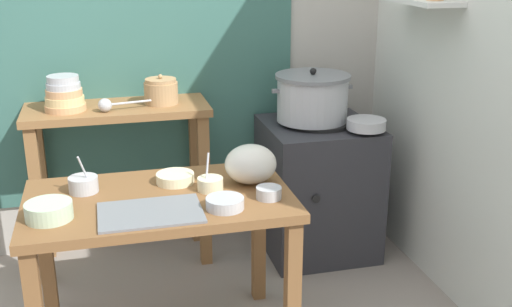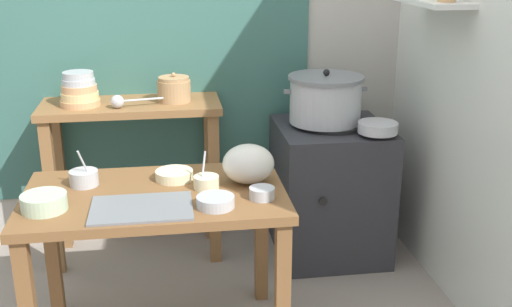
{
  "view_description": "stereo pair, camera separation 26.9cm",
  "coord_description": "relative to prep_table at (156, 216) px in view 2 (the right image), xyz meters",
  "views": [
    {
      "loc": [
        -0.29,
        -2.45,
        1.72
      ],
      "look_at": [
        0.36,
        0.12,
        0.82
      ],
      "focal_mm": 43.82,
      "sensor_mm": 36.0,
      "label": 1
    },
    {
      "loc": [
        -0.03,
        -2.5,
        1.72
      ],
      "look_at": [
        0.36,
        0.12,
        0.82
      ],
      "focal_mm": 43.82,
      "sensor_mm": 36.0,
      "label": 2
    }
  ],
  "objects": [
    {
      "name": "prep_bowl_5",
      "position": [
        0.22,
        0.01,
        0.14
      ],
      "size": [
        0.11,
        0.11,
        0.16
      ],
      "color": "beige",
      "rests_on": "prep_table"
    },
    {
      "name": "clay_pot",
      "position": [
        0.11,
        0.86,
        0.36
      ],
      "size": [
        0.18,
        0.18,
        0.16
      ],
      "color": "tan",
      "rests_on": "back_shelf_table"
    },
    {
      "name": "prep_bowl_1",
      "position": [
        -0.3,
        0.13,
        0.15
      ],
      "size": [
        0.12,
        0.12,
        0.17
      ],
      "color": "#B7BABF",
      "rests_on": "prep_table"
    },
    {
      "name": "prep_bowl_4",
      "position": [
        0.24,
        -0.19,
        0.14
      ],
      "size": [
        0.15,
        0.15,
        0.05
      ],
      "color": "#B7BABF",
      "rests_on": "prep_table"
    },
    {
      "name": "prep_table",
      "position": [
        0.0,
        0.0,
        0.0
      ],
      "size": [
        1.1,
        0.66,
        0.72
      ],
      "color": "brown",
      "rests_on": "ground"
    },
    {
      "name": "stove_block",
      "position": [
        0.96,
        0.73,
        -0.23
      ],
      "size": [
        0.6,
        0.61,
        0.78
      ],
      "color": "#2D2D33",
      "rests_on": "ground"
    },
    {
      "name": "bowl_stack_enamel",
      "position": [
        -0.38,
        0.83,
        0.37
      ],
      "size": [
        0.21,
        0.21,
        0.18
      ],
      "color": "tan",
      "rests_on": "back_shelf_table"
    },
    {
      "name": "prep_bowl_3",
      "position": [
        0.44,
        -0.13,
        0.14
      ],
      "size": [
        0.11,
        0.11,
        0.05
      ],
      "color": "#B7BABF",
      "rests_on": "prep_table"
    },
    {
      "name": "steamer_pot",
      "position": [
        0.92,
        0.75,
        0.3
      ],
      "size": [
        0.46,
        0.41,
        0.29
      ],
      "color": "#B7BABF",
      "rests_on": "stove_block"
    },
    {
      "name": "prep_bowl_2",
      "position": [
        -0.43,
        -0.12,
        0.15
      ],
      "size": [
        0.18,
        0.18,
        0.07
      ],
      "color": "#B7D1AD",
      "rests_on": "prep_table"
    },
    {
      "name": "plastic_bag",
      "position": [
        0.41,
        0.06,
        0.2
      ],
      "size": [
        0.23,
        0.21,
        0.17
      ],
      "primitive_type": "ellipsoid",
      "color": "silver",
      "rests_on": "prep_table"
    },
    {
      "name": "back_shelf_table",
      "position": [
        -0.13,
        0.86,
        0.07
      ],
      "size": [
        0.96,
        0.4,
        0.9
      ],
      "color": "olive",
      "rests_on": "ground"
    },
    {
      "name": "serving_tray",
      "position": [
        -0.05,
        -0.17,
        0.12
      ],
      "size": [
        0.4,
        0.28,
        0.01
      ],
      "primitive_type": "cube",
      "color": "slate",
      "rests_on": "prep_table"
    },
    {
      "name": "wide_pan",
      "position": [
        1.15,
        0.51,
        0.2
      ],
      "size": [
        0.21,
        0.21,
        0.05
      ],
      "primitive_type": "cylinder",
      "color": "#B7BABF",
      "rests_on": "stove_block"
    },
    {
      "name": "ladle",
      "position": [
        -0.17,
        0.75,
        0.33
      ],
      "size": [
        0.3,
        0.09,
        0.07
      ],
      "color": "#B7BABF",
      "rests_on": "back_shelf_table"
    },
    {
      "name": "prep_bowl_0",
      "position": [
        0.09,
        0.14,
        0.13
      ],
      "size": [
        0.17,
        0.17,
        0.04
      ],
      "color": "beige",
      "rests_on": "prep_table"
    },
    {
      "name": "wall_back",
      "position": [
        0.17,
        1.12,
        0.69
      ],
      "size": [
        4.4,
        0.12,
        2.6
      ],
      "color": "#B2ADA3",
      "rests_on": "ground"
    },
    {
      "name": "wall_right",
      "position": [
        1.49,
        0.23,
        0.69
      ],
      "size": [
        0.3,
        3.2,
        2.6
      ],
      "color": "silver",
      "rests_on": "ground"
    }
  ]
}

